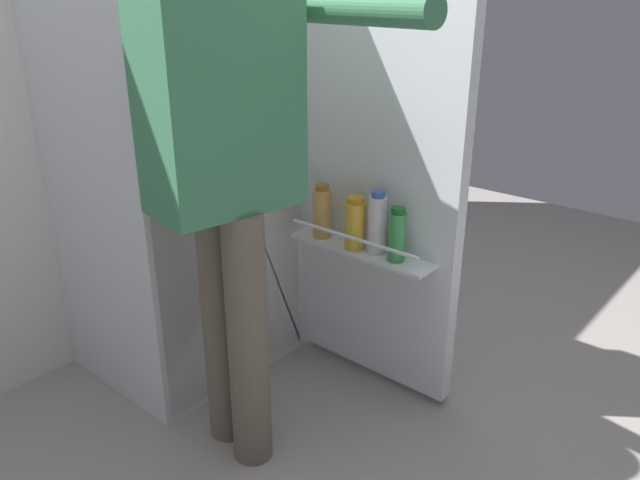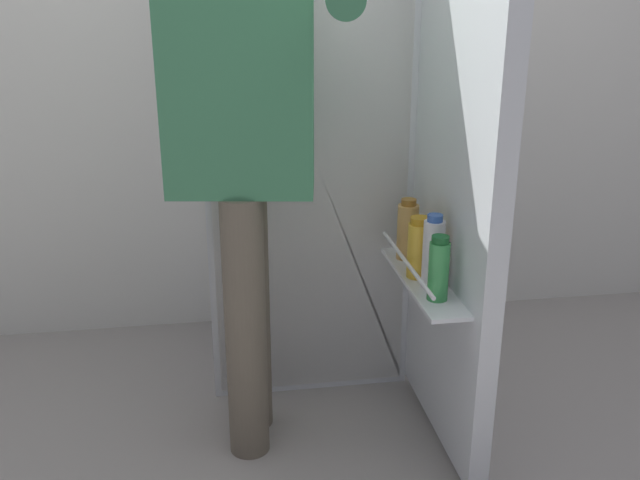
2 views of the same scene
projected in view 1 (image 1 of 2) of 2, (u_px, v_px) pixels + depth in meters
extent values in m
plane|color=gray|center=(291.00, 409.00, 2.14)|extent=(5.54, 5.54, 0.00)
cube|color=silver|center=(104.00, 33.00, 2.23)|extent=(4.40, 0.10, 2.41)
cube|color=silver|center=(172.00, 141.00, 2.15)|extent=(0.68, 0.60, 1.72)
cube|color=white|center=(229.00, 155.00, 1.97)|extent=(0.64, 0.01, 1.68)
cube|color=white|center=(221.00, 178.00, 2.03)|extent=(0.60, 0.09, 0.01)
cube|color=silver|center=(379.00, 152.00, 2.03)|extent=(0.06, 0.64, 1.65)
cube|color=white|center=(360.00, 250.00, 2.09)|extent=(0.11, 0.54, 0.01)
cylinder|color=silver|center=(352.00, 238.00, 2.03)|extent=(0.01, 0.52, 0.01)
cylinder|color=white|center=(377.00, 225.00, 2.02)|extent=(0.06, 0.06, 0.19)
cylinder|color=#335BB2|center=(378.00, 194.00, 1.98)|extent=(0.04, 0.04, 0.02)
cylinder|color=tan|center=(322.00, 214.00, 2.16)|extent=(0.07, 0.07, 0.17)
cylinder|color=#996623|center=(322.00, 187.00, 2.12)|extent=(0.05, 0.05, 0.02)
cylinder|color=green|center=(397.00, 237.00, 1.97)|extent=(0.06, 0.06, 0.16)
cylinder|color=#195B28|center=(398.00, 211.00, 1.93)|extent=(0.05, 0.05, 0.02)
cylinder|color=gold|center=(355.00, 226.00, 2.07)|extent=(0.07, 0.07, 0.16)
cylinder|color=#BC8419|center=(356.00, 200.00, 2.03)|extent=(0.06, 0.06, 0.02)
cylinder|color=gold|center=(213.00, 164.00, 1.99)|extent=(0.09, 0.09, 0.09)
cylinder|color=#665B4C|center=(222.00, 325.00, 1.88)|extent=(0.12, 0.12, 0.80)
cylinder|color=#665B4C|center=(248.00, 343.00, 1.78)|extent=(0.12, 0.12, 0.80)
cube|color=#3D7F56|center=(221.00, 102.00, 1.57)|extent=(0.42, 0.28, 0.57)
cylinder|color=#3D7F56|center=(184.00, 101.00, 1.72)|extent=(0.08, 0.08, 0.54)
cylinder|color=#3D7F56|center=(351.00, 8.00, 1.51)|extent=(0.16, 0.54, 0.08)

